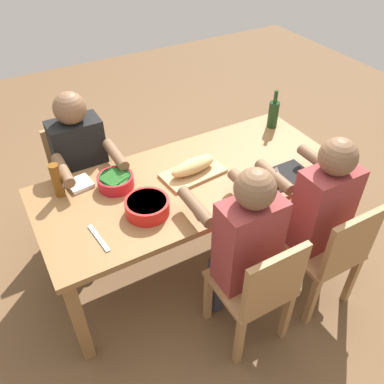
{
  "coord_description": "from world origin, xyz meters",
  "views": [
    {
      "loc": [
        0.98,
        1.74,
        2.3
      ],
      "look_at": [
        0.0,
        0.0,
        0.63
      ],
      "focal_mm": 37.38,
      "sensor_mm": 36.0,
      "label": 1
    }
  ],
  "objects_px": {
    "chair_far_left": "(332,252)",
    "diner_far_left": "(317,208)",
    "wine_glass": "(276,173)",
    "chair_far_center": "(259,289)",
    "diner_far_center": "(243,241)",
    "napkin_stack": "(80,184)",
    "dining_table": "(192,189)",
    "beer_bottle": "(57,180)",
    "serving_bowl_greens": "(116,181)",
    "chair_near_right": "(80,174)",
    "wine_bottle": "(273,114)",
    "cutting_board": "(193,173)",
    "bread_loaf": "(193,166)",
    "diner_near_right": "(83,163)",
    "serving_bowl_pasta": "(147,206)"
  },
  "relations": [
    {
      "from": "dining_table",
      "to": "bread_loaf",
      "type": "height_order",
      "value": "bread_loaf"
    },
    {
      "from": "chair_far_center",
      "to": "serving_bowl_greens",
      "type": "xyz_separation_m",
      "value": [
        0.45,
        -0.92,
        0.3
      ]
    },
    {
      "from": "chair_far_left",
      "to": "cutting_board",
      "type": "relative_size",
      "value": 2.12
    },
    {
      "from": "diner_far_center",
      "to": "wine_glass",
      "type": "bearing_deg",
      "value": -148.47
    },
    {
      "from": "bread_loaf",
      "to": "napkin_stack",
      "type": "height_order",
      "value": "bread_loaf"
    },
    {
      "from": "wine_bottle",
      "to": "serving_bowl_pasta",
      "type": "bearing_deg",
      "value": 18.74
    },
    {
      "from": "chair_far_left",
      "to": "diner_far_left",
      "type": "bearing_deg",
      "value": -90.0
    },
    {
      "from": "dining_table",
      "to": "chair_near_right",
      "type": "xyz_separation_m",
      "value": [
        0.54,
        -0.75,
        -0.18
      ]
    },
    {
      "from": "chair_near_right",
      "to": "beer_bottle",
      "type": "relative_size",
      "value": 3.86
    },
    {
      "from": "serving_bowl_greens",
      "to": "wine_glass",
      "type": "bearing_deg",
      "value": 149.42
    },
    {
      "from": "diner_far_left",
      "to": "wine_bottle",
      "type": "bearing_deg",
      "value": -109.95
    },
    {
      "from": "dining_table",
      "to": "chair_far_left",
      "type": "height_order",
      "value": "chair_far_left"
    },
    {
      "from": "dining_table",
      "to": "napkin_stack",
      "type": "bearing_deg",
      "value": -24.0
    },
    {
      "from": "bread_loaf",
      "to": "chair_far_left",
      "type": "bearing_deg",
      "value": 122.95
    },
    {
      "from": "wine_glass",
      "to": "napkin_stack",
      "type": "height_order",
      "value": "wine_glass"
    },
    {
      "from": "chair_far_left",
      "to": "serving_bowl_pasta",
      "type": "height_order",
      "value": "chair_far_left"
    },
    {
      "from": "wine_glass",
      "to": "napkin_stack",
      "type": "xyz_separation_m",
      "value": [
        1.03,
        -0.62,
        -0.1
      ]
    },
    {
      "from": "napkin_stack",
      "to": "wine_bottle",
      "type": "bearing_deg",
      "value": 179.24
    },
    {
      "from": "napkin_stack",
      "to": "dining_table",
      "type": "bearing_deg",
      "value": 156.0
    },
    {
      "from": "dining_table",
      "to": "wine_glass",
      "type": "bearing_deg",
      "value": 139.69
    },
    {
      "from": "diner_far_left",
      "to": "cutting_board",
      "type": "bearing_deg",
      "value": -49.82
    },
    {
      "from": "dining_table",
      "to": "cutting_board",
      "type": "bearing_deg",
      "value": -127.28
    },
    {
      "from": "chair_far_left",
      "to": "serving_bowl_pasta",
      "type": "xyz_separation_m",
      "value": [
        0.92,
        -0.6,
        0.31
      ]
    },
    {
      "from": "diner_near_right",
      "to": "wine_glass",
      "type": "xyz_separation_m",
      "value": [
        -0.93,
        0.9,
        0.16
      ]
    },
    {
      "from": "wine_glass",
      "to": "chair_far_center",
      "type": "bearing_deg",
      "value": 47.33
    },
    {
      "from": "cutting_board",
      "to": "bread_loaf",
      "type": "bearing_deg",
      "value": 0.0
    },
    {
      "from": "chair_far_left",
      "to": "diner_near_right",
      "type": "bearing_deg",
      "value": -50.75
    },
    {
      "from": "wine_glass",
      "to": "napkin_stack",
      "type": "relative_size",
      "value": 1.19
    },
    {
      "from": "serving_bowl_greens",
      "to": "beer_bottle",
      "type": "relative_size",
      "value": 1.01
    },
    {
      "from": "dining_table",
      "to": "chair_far_center",
      "type": "relative_size",
      "value": 2.31
    },
    {
      "from": "chair_far_left",
      "to": "wine_glass",
      "type": "relative_size",
      "value": 5.12
    },
    {
      "from": "dining_table",
      "to": "wine_bottle",
      "type": "relative_size",
      "value": 6.77
    },
    {
      "from": "chair_far_center",
      "to": "beer_bottle",
      "type": "bearing_deg",
      "value": -52.64
    },
    {
      "from": "chair_near_right",
      "to": "wine_bottle",
      "type": "xyz_separation_m",
      "value": [
        -1.38,
        0.49,
        0.37
      ]
    },
    {
      "from": "cutting_board",
      "to": "wine_bottle",
      "type": "height_order",
      "value": "wine_bottle"
    },
    {
      "from": "beer_bottle",
      "to": "wine_glass",
      "type": "bearing_deg",
      "value": 153.23
    },
    {
      "from": "serving_bowl_pasta",
      "to": "wine_bottle",
      "type": "relative_size",
      "value": 0.88
    },
    {
      "from": "serving_bowl_pasta",
      "to": "bread_loaf",
      "type": "relative_size",
      "value": 0.8
    },
    {
      "from": "diner_near_right",
      "to": "serving_bowl_pasta",
      "type": "bearing_deg",
      "value": 102.89
    },
    {
      "from": "chair_far_left",
      "to": "diner_far_left",
      "type": "height_order",
      "value": "diner_far_left"
    },
    {
      "from": "wine_bottle",
      "to": "wine_glass",
      "type": "bearing_deg",
      "value": 52.7
    },
    {
      "from": "chair_far_left",
      "to": "serving_bowl_greens",
      "type": "distance_m",
      "value": 1.38
    },
    {
      "from": "chair_near_right",
      "to": "diner_far_center",
      "type": "bearing_deg",
      "value": 112.22
    },
    {
      "from": "serving_bowl_greens",
      "to": "napkin_stack",
      "type": "relative_size",
      "value": 1.59
    },
    {
      "from": "dining_table",
      "to": "diner_near_right",
      "type": "distance_m",
      "value": 0.79
    },
    {
      "from": "chair_far_left",
      "to": "beer_bottle",
      "type": "bearing_deg",
      "value": -37.57
    },
    {
      "from": "chair_far_left",
      "to": "napkin_stack",
      "type": "xyz_separation_m",
      "value": [
        1.18,
        -1.04,
        0.27
      ]
    },
    {
      "from": "chair_near_right",
      "to": "beer_bottle",
      "type": "bearing_deg",
      "value": 65.41
    },
    {
      "from": "wine_glass",
      "to": "cutting_board",
      "type": "bearing_deg",
      "value": -45.47
    },
    {
      "from": "diner_near_right",
      "to": "dining_table",
      "type": "bearing_deg",
      "value": 133.49
    }
  ]
}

